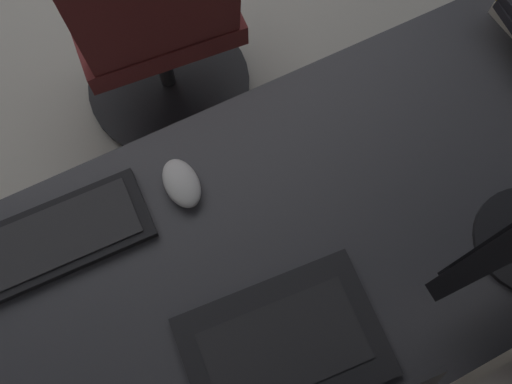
# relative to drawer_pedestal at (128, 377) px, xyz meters

# --- Properties ---
(desk) EXTENTS (2.31, 0.65, 0.73)m
(desk) POSITION_rel_drawer_pedestal_xyz_m (-0.37, -0.03, 0.32)
(desk) COLOR #38383D
(desk) RESTS_ON ground
(drawer_pedestal) EXTENTS (0.40, 0.51, 0.69)m
(drawer_pedestal) POSITION_rel_drawer_pedestal_xyz_m (0.00, 0.00, 0.00)
(drawer_pedestal) COLOR #38383D
(drawer_pedestal) RESTS_ON ground
(laptop_leftmost) EXTENTS (0.35, 0.31, 0.23)m
(laptop_leftmost) POSITION_rel_drawer_pedestal_xyz_m (-0.32, 0.18, 0.44)
(laptop_leftmost) COLOR black
(laptop_leftmost) RESTS_ON desk
(keyboard_main) EXTENTS (0.42, 0.15, 0.02)m
(keyboard_main) POSITION_rel_drawer_pedestal_xyz_m (-0.01, -0.23, 0.39)
(keyboard_main) COLOR black
(keyboard_main) RESTS_ON desk
(mouse_main) EXTENTS (0.06, 0.10, 0.03)m
(mouse_main) POSITION_rel_drawer_pedestal_xyz_m (-0.29, -0.22, 0.40)
(mouse_main) COLOR silver
(mouse_main) RESTS_ON desk
(office_chair) EXTENTS (0.56, 0.57, 0.97)m
(office_chair) POSITION_rel_drawer_pedestal_xyz_m (-0.43, -0.81, 0.11)
(office_chair) COLOR maroon
(office_chair) RESTS_ON ground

